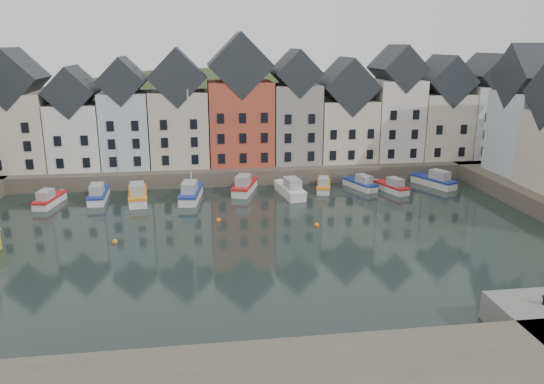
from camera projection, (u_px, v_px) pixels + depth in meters
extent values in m
plane|color=black|center=(265.00, 247.00, 49.24)|extent=(260.00, 260.00, 0.00)
cube|color=#52493F|center=(239.00, 166.00, 77.57)|extent=(90.00, 16.00, 2.00)
ellipsoid|color=#27361B|center=(231.00, 229.00, 107.51)|extent=(153.60, 70.40, 64.00)
sphere|color=black|center=(151.00, 99.00, 93.58)|extent=(5.77, 5.77, 5.77)
sphere|color=black|center=(348.00, 95.00, 108.25)|extent=(5.27, 5.27, 5.27)
sphere|color=black|center=(392.00, 99.00, 103.00)|extent=(5.07, 5.07, 5.07)
sphere|color=black|center=(303.00, 100.00, 101.63)|extent=(5.01, 5.01, 5.01)
sphere|color=black|center=(21.00, 110.00, 96.41)|extent=(3.94, 3.94, 3.94)
sphere|color=black|center=(365.00, 95.00, 108.26)|extent=(5.21, 5.21, 5.21)
sphere|color=black|center=(237.00, 96.00, 103.15)|extent=(5.45, 5.45, 5.45)
sphere|color=black|center=(434.00, 105.00, 98.37)|extent=(4.49, 4.49, 4.49)
cube|color=beige|center=(20.00, 131.00, 70.15)|extent=(7.67, 8.00, 10.07)
cube|color=#202428|center=(13.00, 78.00, 68.26)|extent=(7.67, 8.16, 7.67)
cube|color=white|center=(78.00, 135.00, 71.31)|extent=(6.56, 8.00, 8.61)
cube|color=#202428|center=(73.00, 91.00, 69.70)|extent=(6.56, 8.16, 6.56)
cube|color=silver|center=(127.00, 129.00, 71.99)|extent=(6.20, 8.00, 10.02)
cube|color=#202428|center=(123.00, 80.00, 70.21)|extent=(6.20, 8.16, 6.20)
cube|color=beige|center=(180.00, 128.00, 72.92)|extent=(7.70, 8.00, 10.08)
cube|color=#202428|center=(178.00, 76.00, 71.04)|extent=(7.70, 8.16, 7.70)
cube|color=#B74834|center=(240.00, 122.00, 73.87)|extent=(8.69, 8.00, 11.28)
cube|color=#202428|center=(239.00, 65.00, 71.76)|extent=(8.69, 8.16, 8.69)
cube|color=gray|center=(295.00, 123.00, 74.96)|extent=(6.43, 8.00, 10.78)
cube|color=#202428|center=(295.00, 73.00, 73.07)|extent=(6.43, 8.16, 6.43)
cube|color=beige|center=(344.00, 130.00, 76.24)|extent=(7.88, 8.00, 8.56)
cube|color=#202428|center=(346.00, 86.00, 74.55)|extent=(7.88, 8.16, 7.88)
cube|color=silver|center=(394.00, 119.00, 76.84)|extent=(6.50, 8.00, 11.27)
cube|color=#202428|center=(397.00, 68.00, 74.88)|extent=(6.50, 8.16, 6.50)
cube|color=beige|center=(439.00, 125.00, 78.04)|extent=(7.23, 8.00, 9.32)
cube|color=#202428|center=(443.00, 80.00, 76.29)|extent=(7.23, 8.16, 7.23)
cube|color=white|center=(483.00, 121.00, 78.82)|extent=(6.18, 8.00, 10.32)
cube|color=#202428|center=(488.00, 75.00, 77.00)|extent=(6.18, 8.16, 6.18)
cube|color=silver|center=(528.00, 133.00, 67.58)|extent=(7.47, 8.00, 10.38)
cube|color=#202428|center=(536.00, 76.00, 65.64)|extent=(7.62, 8.00, 8.00)
sphere|color=orange|center=(218.00, 220.00, 56.30)|extent=(0.50, 0.50, 0.50)
sphere|color=orange|center=(317.00, 225.00, 54.77)|extent=(0.50, 0.50, 0.50)
sphere|color=orange|center=(115.00, 242.00, 50.20)|extent=(0.50, 0.50, 0.50)
cube|color=silver|center=(50.00, 202.00, 62.15)|extent=(2.68, 5.79, 1.02)
cube|color=red|center=(49.00, 197.00, 62.00)|extent=(2.79, 5.91, 0.23)
cube|color=#99A0A1|center=(46.00, 195.00, 61.04)|extent=(1.69, 2.43, 1.11)
cube|color=silver|center=(99.00, 197.00, 63.95)|extent=(2.09, 6.27, 1.14)
cube|color=navy|center=(98.00, 192.00, 63.78)|extent=(2.20, 6.40, 0.26)
cube|color=#99A0A1|center=(97.00, 189.00, 62.73)|extent=(1.54, 2.54, 1.24)
cube|color=silver|center=(138.00, 198.00, 63.57)|extent=(2.77, 6.99, 1.25)
cube|color=orange|center=(138.00, 192.00, 63.38)|extent=(2.90, 7.13, 0.28)
cube|color=#99A0A1|center=(137.00, 189.00, 62.25)|extent=(1.87, 2.88, 1.36)
cube|color=silver|center=(191.00, 196.00, 64.28)|extent=(2.94, 7.05, 1.25)
cube|color=navy|center=(191.00, 191.00, 64.09)|extent=(3.07, 7.20, 0.28)
cube|color=#99A0A1|center=(189.00, 187.00, 62.92)|extent=(1.94, 2.92, 1.37)
cylinder|color=silver|center=(190.00, 143.00, 63.19)|extent=(0.16, 0.16, 12.53)
cube|color=silver|center=(245.00, 189.00, 67.61)|extent=(3.88, 6.92, 1.21)
cube|color=red|center=(245.00, 184.00, 67.43)|extent=(4.03, 7.07, 0.28)
cube|color=#99A0A1|center=(243.00, 181.00, 66.31)|extent=(2.27, 2.99, 1.32)
cube|color=silver|center=(290.00, 192.00, 66.00)|extent=(2.96, 6.96, 1.24)
cube|color=silver|center=(290.00, 187.00, 65.81)|extent=(3.09, 7.11, 0.28)
cube|color=#99A0A1|center=(292.00, 184.00, 64.70)|extent=(1.94, 2.89, 1.35)
cube|color=silver|center=(324.00, 188.00, 68.34)|extent=(2.86, 5.51, 0.97)
cube|color=orange|center=(324.00, 184.00, 68.20)|extent=(2.97, 5.63, 0.22)
cube|color=#99A0A1|center=(324.00, 181.00, 67.30)|extent=(1.72, 2.35, 1.06)
cube|color=silver|center=(360.00, 186.00, 69.17)|extent=(3.42, 5.67, 1.00)
cube|color=navy|center=(360.00, 182.00, 69.02)|extent=(3.54, 5.80, 0.23)
cube|color=#99A0A1|center=(364.00, 179.00, 68.18)|extent=(1.95, 2.48, 1.09)
cube|color=silver|center=(391.00, 189.00, 67.75)|extent=(3.28, 5.60, 0.98)
cube|color=red|center=(391.00, 185.00, 67.61)|extent=(3.40, 5.73, 0.22)
cube|color=#99A0A1|center=(395.00, 182.00, 66.77)|extent=(1.89, 2.44, 1.07)
cube|color=silver|center=(433.00, 183.00, 70.38)|extent=(4.32, 6.52, 1.16)
cube|color=navy|center=(434.00, 178.00, 70.21)|extent=(4.47, 6.68, 0.26)
cube|color=#99A0A1|center=(440.00, 175.00, 69.27)|extent=(2.38, 2.90, 1.26)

